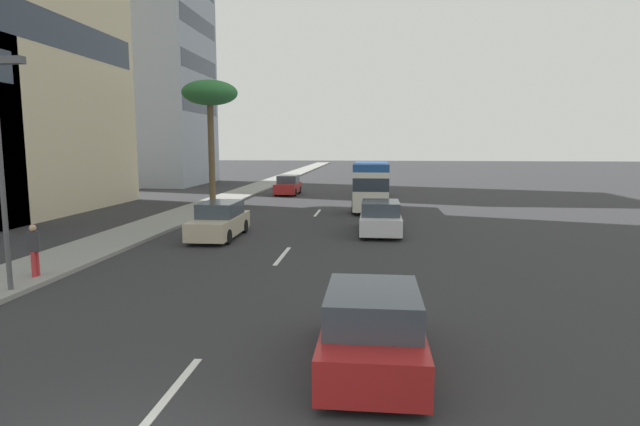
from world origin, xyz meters
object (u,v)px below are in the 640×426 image
Objects in this scene: minibus_second at (371,185)px; car_sixth at (288,186)px; pedestrian_near_lamp at (34,248)px; palm_tree at (210,96)px; car_lead at (373,330)px; street_lamp at (3,147)px; car_fifth at (375,186)px; car_fourth at (220,221)px; car_third at (380,218)px.

minibus_second reaches higher than car_sixth.
palm_tree is at bearing -114.92° from pedestrian_near_lamp.
minibus_second is 3.68× the size of pedestrian_near_lamp.
car_lead is 23.71m from minibus_second.
pedestrian_near_lamp is at bearing 13.47° from street_lamp.
car_sixth is at bearing -124.16° from pedestrian_near_lamp.
minibus_second is at bearing -103.09° from palm_tree.
street_lamp is at bearing 161.12° from car_fifth.
car_fifth is (20.66, -7.13, 0.04)m from car_fourth.
car_sixth is 0.50× the size of palm_tree.
palm_tree reaches higher than car_fifth.
car_fourth is 10.52m from street_lamp.
palm_tree is (21.08, 0.98, 6.58)m from pedestrian_near_lamp.
palm_tree reaches higher than street_lamp.
car_fourth is 21.85m from car_fifth.
street_lamp reaches higher than minibus_second.
car_fifth is 0.98× the size of car_sixth.
pedestrian_near_lamp is (-28.63, 10.64, 0.24)m from car_fifth.
car_lead is 0.48× the size of palm_tree.
pedestrian_near_lamp is at bearing 132.32° from car_third.
minibus_second is at bearing 146.80° from car_fourth.
palm_tree is at bearing -29.98° from car_sixth.
street_lamp is at bearing -18.51° from car_fourth.
minibus_second is at bearing 35.22° from car_sixth.
car_lead is 0.89× the size of car_fourth.
palm_tree reaches higher than car_fourth.
car_fifth is 31.98m from street_lamp.
street_lamp is at bearing 75.89° from pedestrian_near_lamp.
minibus_second reaches higher than pedestrian_near_lamp.
car_fifth reaches higher than car_sixth.
pedestrian_near_lamp is at bearing -23.76° from car_fourth.
car_sixth is 30.27m from street_lamp.
car_fourth reaches higher than car_lead.
car_third is at bearing 104.58° from car_fourth.
car_lead is 29.54m from palm_tree.
car_fourth is 20.50m from car_sixth.
pedestrian_near_lamp is (5.25, 10.50, 0.30)m from car_lead.
car_third is at bearing -42.79° from street_lamp.
palm_tree is at bearing -161.11° from car_fourth.
car_third is 1.08× the size of car_sixth.
pedestrian_near_lamp is (-28.47, 3.28, 0.28)m from car_sixth.
car_lead is 0.88× the size of car_third.
car_fourth is at bearing -161.11° from palm_tree.
car_sixth is (33.72, 7.22, 0.02)m from car_lead.
car_sixth is at bearing -29.98° from palm_tree.
street_lamp reaches higher than car_fifth.
minibus_second reaches higher than car_lead.
car_fifth reaches higher than car_lead.
car_fifth is at bearing -137.98° from pedestrian_near_lamp.
car_sixth is (-0.16, 7.36, -0.04)m from car_fifth.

